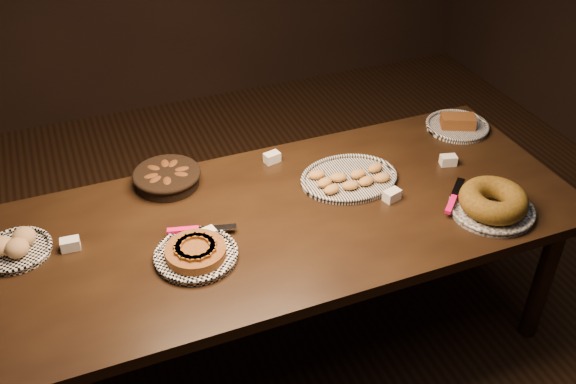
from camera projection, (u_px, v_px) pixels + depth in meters
name	position (u px, v px, depth m)	size (l,w,h in m)	color
ground	(287.00, 339.00, 3.02)	(5.00, 5.00, 0.00)	black
buffet_table	(287.00, 228.00, 2.62)	(2.40, 1.00, 0.75)	black
apple_tart_plate	(196.00, 253.00, 2.36)	(0.35, 0.32, 0.06)	white
madeleine_platter	(349.00, 178.00, 2.75)	(0.42, 0.35, 0.05)	black
bundt_cake_plate	(493.00, 203.00, 2.56)	(0.37, 0.40, 0.11)	black
croissant_basket	(167.00, 177.00, 2.72)	(0.33, 0.33, 0.07)	black
bread_roll_plate	(15.00, 247.00, 2.37)	(0.26, 0.26, 0.08)	white
loaf_plate	(457.00, 125.00, 3.11)	(0.30, 0.30, 0.07)	black
tent_cards	(286.00, 196.00, 2.64)	(1.71, 0.51, 0.04)	white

